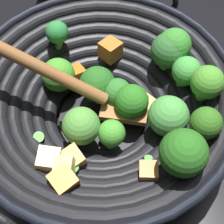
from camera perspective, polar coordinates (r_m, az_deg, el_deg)
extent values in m
plane|color=black|center=(0.56, -1.73, -1.51)|extent=(4.00, 4.00, 0.00)
cylinder|color=black|center=(0.55, -1.74, -1.25)|extent=(0.14, 0.14, 0.01)
torus|color=black|center=(0.54, -1.78, -0.43)|extent=(0.19, 0.19, 0.03)
torus|color=black|center=(0.53, -1.81, 0.15)|extent=(0.23, 0.23, 0.03)
torus|color=black|center=(0.52, -1.84, 0.74)|extent=(0.26, 0.26, 0.03)
torus|color=black|center=(0.52, -1.87, 1.35)|extent=(0.29, 0.29, 0.03)
torus|color=black|center=(0.51, -1.91, 1.99)|extent=(0.32, 0.32, 0.03)
torus|color=black|center=(0.50, -1.94, 2.64)|extent=(0.35, 0.35, 0.03)
torus|color=black|center=(0.49, -1.97, 3.32)|extent=(0.38, 0.38, 0.03)
torus|color=black|center=(0.48, -2.01, 4.02)|extent=(0.41, 0.41, 0.01)
torus|color=black|center=(0.42, -17.64, -17.18)|extent=(0.03, 0.05, 0.05)
cylinder|color=olive|center=(0.54, 0.83, 1.74)|extent=(0.02, 0.03, 0.02)
sphere|color=#2F7029|center=(0.52, 0.86, 3.26)|extent=(0.05, 0.05, 0.05)
cylinder|color=#7EBB5B|center=(0.56, 9.03, 7.97)|extent=(0.03, 0.03, 0.02)
sphere|color=#2F672F|center=(0.54, 9.48, 10.11)|extent=(0.06, 0.06, 0.06)
cylinder|color=#699F4A|center=(0.50, -0.05, -4.95)|extent=(0.02, 0.02, 0.02)
sphere|color=green|center=(0.48, -0.05, -3.56)|extent=(0.04, 0.04, 0.04)
cylinder|color=#6BB240|center=(0.47, 14.69, -3.42)|extent=(0.02, 0.02, 0.02)
sphere|color=#30661B|center=(0.45, 15.42, -1.78)|extent=(0.04, 0.04, 0.04)
cylinder|color=#5D9C4E|center=(0.44, 11.11, -8.54)|extent=(0.03, 0.03, 0.02)
sphere|color=#25621B|center=(0.41, 11.86, -6.72)|extent=(0.06, 0.06, 0.06)
cylinder|color=#8CB145|center=(0.56, 9.89, 8.91)|extent=(0.03, 0.03, 0.02)
sphere|color=#35822B|center=(0.54, 10.35, 10.91)|extent=(0.05, 0.05, 0.05)
cylinder|color=#78AA3C|center=(0.51, 8.90, -2.55)|extent=(0.03, 0.03, 0.02)
sphere|color=#489642|center=(0.48, 9.40, -0.68)|extent=(0.06, 0.06, 0.06)
cylinder|color=olive|center=(0.57, -8.80, 11.18)|extent=(0.01, 0.02, 0.02)
sphere|color=#297C38|center=(0.56, -9.16, 13.01)|extent=(0.04, 0.04, 0.04)
cylinder|color=#8CC357|center=(0.51, -4.90, -4.13)|extent=(0.03, 0.03, 0.02)
sphere|color=#50943A|center=(0.48, -5.18, -2.33)|extent=(0.05, 0.05, 0.05)
cylinder|color=#71B04D|center=(0.51, 14.92, 2.91)|extent=(0.02, 0.02, 0.02)
sphere|color=#48912B|center=(0.48, 15.66, 4.82)|extent=(0.05, 0.05, 0.05)
cylinder|color=#63B451|center=(0.57, -8.55, 4.21)|extent=(0.02, 0.02, 0.02)
sphere|color=#42922A|center=(0.54, -8.96, 6.15)|extent=(0.05, 0.05, 0.05)
cylinder|color=olive|center=(0.52, 3.08, -0.28)|extent=(0.03, 0.03, 0.02)
sphere|color=#286F1D|center=(0.50, 3.24, 1.56)|extent=(0.05, 0.05, 0.05)
cylinder|color=#85C346|center=(0.55, -2.34, 2.78)|extent=(0.04, 0.04, 0.02)
sphere|color=#255F1E|center=(0.53, -2.46, 4.63)|extent=(0.06, 0.06, 0.06)
cylinder|color=#599843|center=(0.54, 11.82, 4.92)|extent=(0.03, 0.03, 0.02)
sphere|color=green|center=(0.52, 12.35, 6.73)|extent=(0.04, 0.04, 0.04)
cube|color=#E2B873|center=(0.46, -10.62, -7.96)|extent=(0.03, 0.04, 0.03)
cube|color=gold|center=(0.44, -8.10, -11.23)|extent=(0.05, 0.04, 0.04)
cube|color=#CE641F|center=(0.56, -6.11, 6.04)|extent=(0.04, 0.04, 0.04)
cube|color=#D9BC72|center=(0.45, -7.87, -9.15)|extent=(0.03, 0.03, 0.03)
cube|color=#C8753A|center=(0.45, 6.12, -9.97)|extent=(0.03, 0.03, 0.03)
cube|color=gold|center=(0.53, 5.82, 1.15)|extent=(0.03, 0.03, 0.03)
cube|color=gold|center=(0.47, -6.64, -7.80)|extent=(0.04, 0.04, 0.04)
cube|color=orange|center=(0.57, -0.26, 10.32)|extent=(0.04, 0.04, 0.03)
cylinder|color=#6BC651|center=(0.48, -7.12, -7.22)|extent=(0.02, 0.02, 0.01)
cylinder|color=#56B247|center=(0.46, -6.43, -9.27)|extent=(0.02, 0.02, 0.01)
cylinder|color=#6BC651|center=(0.51, 7.76, 1.56)|extent=(0.02, 0.02, 0.01)
cylinder|color=#99D166|center=(0.48, 7.91, -2.66)|extent=(0.01, 0.01, 0.01)
cylinder|color=#56B247|center=(0.51, -1.55, -3.79)|extent=(0.02, 0.02, 0.01)
cylinder|color=#56B247|center=(0.46, 6.10, -7.76)|extent=(0.01, 0.01, 0.01)
cylinder|color=#56B247|center=(0.51, 14.33, 3.33)|extent=(0.01, 0.01, 0.01)
cylinder|color=#6BC651|center=(0.50, -12.12, -4.09)|extent=(0.02, 0.02, 0.01)
cube|color=brown|center=(0.51, 2.12, 0.69)|extent=(0.05, 0.07, 0.01)
cylinder|color=#986134|center=(0.47, -14.79, 8.80)|extent=(0.02, 0.23, 0.15)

